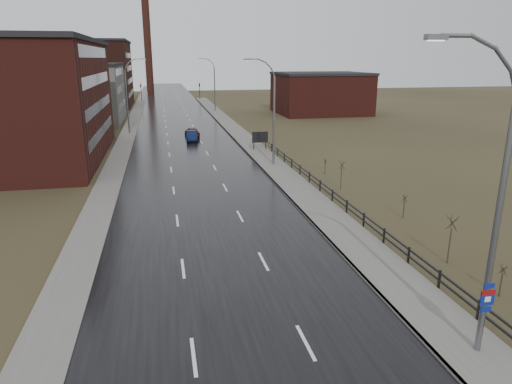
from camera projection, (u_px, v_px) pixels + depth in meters
name	position (u px, v px, depth m)	size (l,w,h in m)	color
road	(182.00, 134.00, 70.99)	(14.00, 300.00, 0.06)	black
sidewalk_right	(274.00, 167.00, 49.16)	(3.20, 180.00, 0.18)	#595651
curb_right	(260.00, 167.00, 48.86)	(0.16, 180.00, 0.18)	slate
sidewalk_left	(127.00, 135.00, 69.38)	(2.40, 260.00, 0.12)	#595651
warehouse_mid	(76.00, 93.00, 82.92)	(16.32, 20.40, 10.50)	slate
warehouse_far	(74.00, 74.00, 109.43)	(26.52, 24.48, 15.50)	#331611
building_right	(320.00, 93.00, 96.36)	(18.36, 16.32, 8.50)	#471914
smokestack	(148.00, 45.00, 150.01)	(2.70, 2.70, 30.70)	#331611
streetlight_main	(491.00, 210.00, 16.44)	(3.91, 0.29, 12.11)	slate
streetlight_right_mid	(271.00, 112.00, 48.46)	(3.36, 0.28, 11.35)	slate
streetlight_left	(129.00, 96.00, 69.73)	(3.36, 0.28, 11.35)	slate
streetlight_right_far	(213.00, 84.00, 99.19)	(3.36, 0.28, 11.35)	slate
guardrail	(350.00, 208.00, 33.63)	(0.10, 53.05, 1.10)	black
shrub_b	(502.00, 280.00, 22.35)	(0.41, 0.43, 1.68)	#382D23
shrub_c	(450.00, 238.00, 25.79)	(0.68, 0.71, 2.88)	#382D23
shrub_d	(404.00, 206.00, 33.37)	(0.43, 0.45, 1.79)	#382D23
shrub_e	(341.00, 174.00, 40.47)	(0.63, 0.66, 2.66)	#382D23
shrub_f	(325.00, 166.00, 46.04)	(0.39, 0.41, 1.61)	#382D23
billboard	(260.00, 138.00, 57.69)	(2.04, 0.17, 2.44)	black
traffic_light_left	(141.00, 84.00, 124.51)	(0.58, 2.73, 5.30)	black
traffic_light_right	(199.00, 83.00, 127.62)	(0.58, 2.73, 5.30)	black
car_near	(192.00, 136.00, 64.49)	(1.51, 4.33, 1.43)	#0A1536
car_far	(192.00, 132.00, 67.90)	(1.71, 4.26, 1.45)	#4D150C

